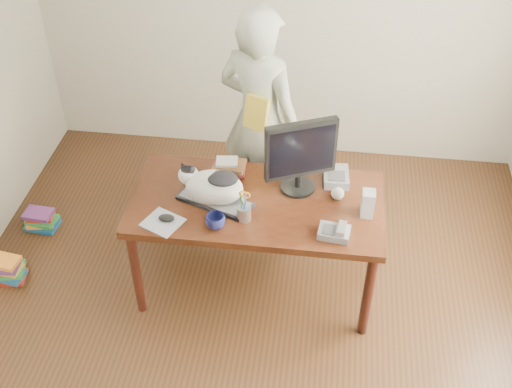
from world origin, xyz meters
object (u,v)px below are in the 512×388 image
object	(u,v)px
desk	(259,210)
person	(260,121)
speaker	(368,203)
pen_cup	(244,211)
book_stack	(229,167)
book_pile_b	(41,220)
phone	(335,232)
book_pile_a	(7,270)
calculator	(336,177)
mouse	(166,218)
baseball	(338,193)
coffee_mug	(215,221)
keyboard	(215,201)
cat	(212,185)
monitor	(301,153)

from	to	relation	value
desk	person	world-z (taller)	person
speaker	person	world-z (taller)	person
pen_cup	book_stack	distance (m)	0.49
book_pile_b	phone	bearing A→B (deg)	-15.17
book_pile_a	speaker	bearing A→B (deg)	3.80
calculator	phone	bearing A→B (deg)	-93.25
mouse	baseball	bearing A→B (deg)	43.18
coffee_mug	keyboard	bearing A→B (deg)	101.12
calculator	book_pile_b	xyz separation A→B (m)	(-2.21, 0.08, -0.71)
keyboard	book_pile_b	xyz separation A→B (m)	(-1.46, 0.40, -0.69)
desk	coffee_mug	xyz separation A→B (m)	(-0.22, -0.35, 0.19)
calculator	book_pile_a	xyz separation A→B (m)	(-2.24, -0.47, -0.69)
mouse	speaker	world-z (taller)	speaker
coffee_mug	baseball	size ratio (longest dim) A/B	1.42
cat	monitor	xyz separation A→B (m)	(0.53, 0.19, 0.16)
book_pile_b	person	bearing A→B (deg)	12.78
pen_cup	book_pile_a	distance (m)	1.84
desk	book_stack	distance (m)	0.36
calculator	book_pile_b	distance (m)	2.32
person	book_pile_b	xyz separation A→B (m)	(-1.65, -0.37, -0.80)
pen_cup	calculator	world-z (taller)	pen_cup
monitor	speaker	size ratio (longest dim) A/B	2.91
pen_cup	calculator	distance (m)	0.71
speaker	calculator	bearing A→B (deg)	122.80
speaker	desk	bearing A→B (deg)	170.71
phone	desk	bearing A→B (deg)	153.03
coffee_mug	book_pile_b	world-z (taller)	coffee_mug
keyboard	monitor	distance (m)	0.62
cat	baseball	world-z (taller)	cat
keyboard	baseball	bearing A→B (deg)	31.11
keyboard	desk	bearing A→B (deg)	46.86
baseball	book_stack	size ratio (longest dim) A/B	0.36
keyboard	book_stack	distance (m)	0.34
book_pile_b	baseball	bearing A→B (deg)	-6.65
desk	book_pile_a	xyz separation A→B (m)	(-1.75, -0.28, -0.51)
baseball	book_stack	bearing A→B (deg)	165.19
keyboard	baseball	distance (m)	0.78
desk	baseball	world-z (taller)	baseball
mouse	book_pile_b	distance (m)	1.51
book_stack	book_pile_a	distance (m)	1.75
book_pile_a	book_pile_b	bearing A→B (deg)	86.87
mouse	calculator	distance (m)	1.14
monitor	calculator	bearing A→B (deg)	5.29
mouse	person	xyz separation A→B (m)	(0.45, 0.98, 0.10)
mouse	book_pile_a	size ratio (longest dim) A/B	0.43
coffee_mug	book_pile_a	bearing A→B (deg)	177.30
coffee_mug	baseball	bearing A→B (deg)	26.80
mouse	book_stack	xyz separation A→B (m)	(0.30, 0.54, 0.01)
keyboard	speaker	distance (m)	0.95
book_pile_a	book_pile_b	size ratio (longest dim) A/B	1.05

